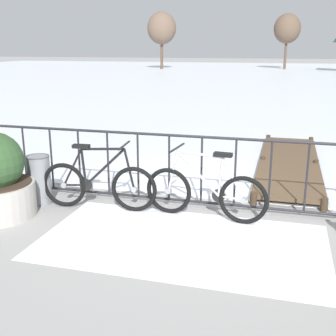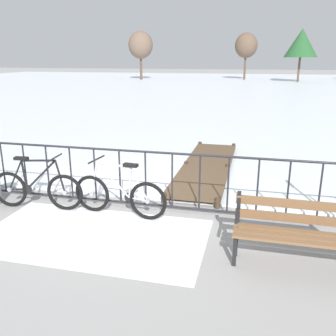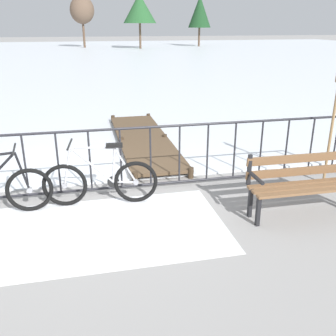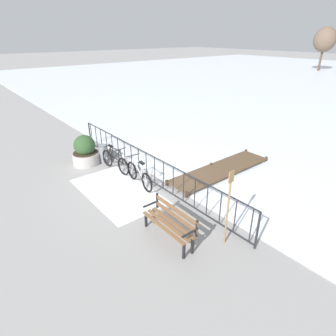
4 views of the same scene
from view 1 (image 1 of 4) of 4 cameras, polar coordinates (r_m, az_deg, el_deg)
The scene contains 10 objects.
ground_plane at distance 6.34m, azimuth 4.35°, elevation -5.20°, with size 160.00×160.00×0.00m, color gray.
frozen_pond at distance 34.31m, azimuth 13.82°, elevation 11.66°, with size 80.00×56.00×0.03m, color silver.
snow_patch at distance 5.26m, azimuth 1.87°, elevation -9.73°, with size 3.42×1.90×0.01m, color white.
railing_fence at distance 6.16m, azimuth 4.46°, elevation -0.34°, with size 9.06×0.06×1.07m.
bicycle_near_railing at distance 6.22m, azimuth -9.24°, elevation -2.18°, with size 1.71×0.52×0.97m.
bicycle_second at distance 5.83m, azimuth 4.95°, elevation -3.28°, with size 1.71×0.52×0.97m.
trash_bin at distance 6.66m, azimuth -16.72°, elevation -1.42°, with size 0.35×0.35×0.73m.
wooden_dock at distance 8.58m, azimuth 15.75°, elevation 0.71°, with size 1.10×4.48×0.20m.
tree_far_west at distance 46.16m, azimuth 15.55°, elevation 17.38°, with size 2.62×2.62×5.39m.
tree_centre at distance 44.98m, azimuth -0.84°, elevation 18.04°, with size 2.87×2.87×5.58m.
Camera 1 is at (1.11, -5.81, 2.28)m, focal length 45.93 mm.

